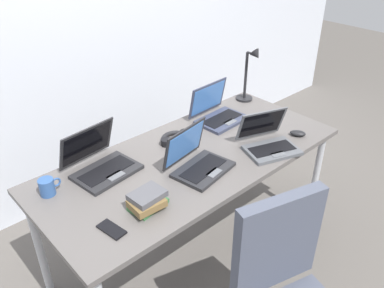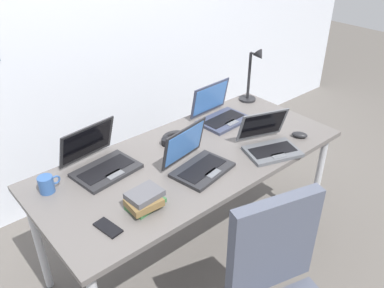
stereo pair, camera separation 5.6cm
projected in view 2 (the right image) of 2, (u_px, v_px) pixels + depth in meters
The scene contains 13 objects.
ground_plane at pixel (192, 249), 2.67m from camera, with size 12.00×12.00×0.00m, color #56514C.
wall_back at pixel (86, 20), 2.71m from camera, with size 6.00×0.13×2.60m.
desk at pixel (192, 164), 2.31m from camera, with size 1.80×0.80×0.74m.
desk_lamp at pixel (253, 76), 2.81m from camera, with size 0.12×0.18×0.40m.
laptop_mid_desk at pixel (197, 162), 2.15m from camera, with size 0.35×0.31×0.23m.
laptop_front_right at pixel (219, 113), 2.64m from camera, with size 0.33×0.28×0.24m.
laptop_by_keyboard at pixel (269, 143), 2.32m from camera, with size 0.37×0.36×0.21m.
laptop_near_mouse at pixel (100, 162), 2.15m from camera, with size 0.37×0.34×0.24m.
computer_mouse at pixel (300, 135), 2.46m from camera, with size 0.06×0.10×0.03m, color black.
cell_phone at pixel (108, 228), 1.77m from camera, with size 0.06×0.14×0.01m, color black.
headphones at pixel (177, 138), 2.42m from camera, with size 0.21×0.18×0.04m.
book_stack at pixel (145, 200), 1.88m from camera, with size 0.20×0.15×0.09m.
coffee_mug at pixel (47, 184), 1.98m from camera, with size 0.11×0.08×0.09m.
Camera 2 is at (-1.25, -1.46, 1.98)m, focal length 37.48 mm.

